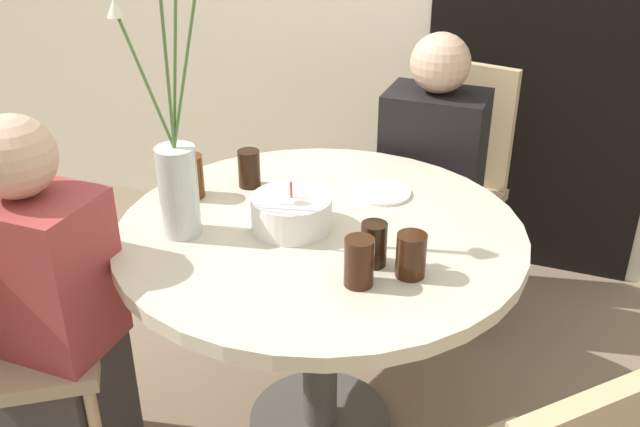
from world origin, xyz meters
The scene contains 14 objects.
ground_plane centered at (0.00, 0.00, 0.00)m, with size 16.00×16.00×0.00m, color #7A6651.
doorway_panel centered at (0.44, 1.23, 1.02)m, with size 0.90×0.01×2.05m.
dining_table centered at (0.00, 0.00, 0.59)m, with size 1.11×1.11×0.71m.
chair_near_front centered at (0.18, 0.87, 0.53)m, with size 0.47×0.47×0.93m.
birthday_cake centered at (-0.07, -0.03, 0.76)m, with size 0.22×0.22×0.14m.
flower_vase centered at (-0.32, -0.16, 0.92)m, with size 0.28×0.13×0.81m.
side_plate centered at (0.10, 0.25, 0.72)m, with size 0.17×0.17×0.01m.
drink_glass_0 centered at (-0.42, 0.04, 0.77)m, with size 0.08×0.08×0.13m.
drink_glass_1 centered at (0.29, -0.15, 0.77)m, with size 0.07×0.07×0.11m.
drink_glass_2 centered at (-0.29, 0.16, 0.77)m, with size 0.07×0.07×0.11m.
drink_glass_3 centered at (0.19, -0.23, 0.77)m, with size 0.07×0.07×0.12m.
drink_glass_4 centered at (0.19, -0.13, 0.77)m, with size 0.06×0.06×0.11m.
person_woman centered at (0.15, 0.71, 0.51)m, with size 0.34×0.24×1.09m.
person_boy centered at (-0.60, -0.42, 0.51)m, with size 0.34×0.24×1.09m.
Camera 1 is at (0.61, -1.57, 1.63)m, focal length 40.00 mm.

